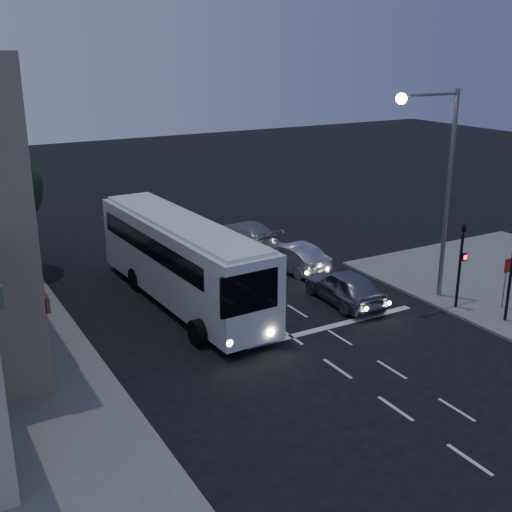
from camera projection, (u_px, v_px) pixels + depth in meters
ground at (321, 357)px, 23.24m from camera, size 120.00×120.00×0.00m
road_markings at (300, 318)px, 26.58m from camera, size 8.00×30.55×0.01m
tour_bus at (181, 258)px, 27.68m from camera, size 3.08×12.28×3.74m
car_suv at (344, 286)px, 27.99m from camera, size 2.05×4.53×1.51m
car_sedan_a at (291, 257)px, 32.12m from camera, size 2.22×4.52×1.43m
car_sedan_b at (246, 234)px, 35.99m from camera, size 2.29×5.06×1.44m
traffic_signal_main at (461, 256)px, 26.72m from camera, size 0.25×0.35×4.10m
traffic_signal_side at (512, 267)px, 25.41m from camera, size 0.18×0.15×4.10m
regulatory_sign at (507, 275)px, 26.94m from camera, size 0.45×0.12×2.20m
streetlight at (439, 172)px, 26.74m from camera, size 3.32×0.44×9.00m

